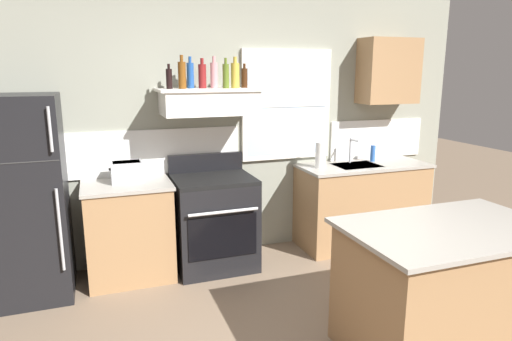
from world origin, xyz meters
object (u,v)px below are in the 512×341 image
object	(u,v)px
stove_range	(214,221)
kitchen_island	(446,290)
paper_towel_roll	(321,155)
bottle_brown_stout	(244,78)
bottle_rose_pink	(214,75)
dish_soap_bottle	(373,153)
bottle_amber_wine	(182,75)
bottle_red_label_wine	(202,76)
bottle_champagne_gold_foil	(235,75)
bottle_olive_oil_square	(226,76)
toaster	(127,172)
refrigerator	(22,199)
bottle_balsamic_dark	(169,78)
bottle_blue_liqueur	(190,75)

from	to	relation	value
stove_range	kitchen_island	xyz separation A→B (m)	(1.13, -1.88, -0.01)
paper_towel_roll	bottle_brown_stout	bearing A→B (deg)	175.24
bottle_rose_pink	dish_soap_bottle	distance (m)	2.02
bottle_amber_wine	stove_range	bearing A→B (deg)	-15.90
bottle_red_label_wine	dish_soap_bottle	size ratio (longest dim) A/B	1.53
bottle_champagne_gold_foil	kitchen_island	xyz separation A→B (m)	(0.88, -1.94, -1.41)
bottle_red_label_wine	dish_soap_bottle	distance (m)	2.11
bottle_red_label_wine	kitchen_island	distance (m)	2.73
bottle_olive_oil_square	paper_towel_roll	xyz separation A→B (m)	(1.02, -0.01, -0.82)
bottle_rose_pink	bottle_brown_stout	bearing A→B (deg)	4.25
paper_towel_roll	dish_soap_bottle	size ratio (longest dim) A/B	1.50
stove_range	bottle_champagne_gold_foil	distance (m)	1.42
toaster	bottle_champagne_gold_foil	size ratio (longest dim) A/B	1.03
stove_range	bottle_red_label_wine	bearing A→B (deg)	108.84
refrigerator	bottle_balsamic_dark	world-z (taller)	bottle_balsamic_dark
bottle_blue_liqueur	bottle_brown_stout	distance (m)	0.52
bottle_red_label_wine	bottle_rose_pink	size ratio (longest dim) A/B	0.94
stove_range	bottle_rose_pink	distance (m)	1.41
bottle_amber_wine	bottle_blue_liqueur	xyz separation A→B (m)	(0.09, 0.08, -0.00)
bottle_balsamic_dark	kitchen_island	size ratio (longest dim) A/B	0.16
bottle_balsamic_dark	bottle_rose_pink	xyz separation A→B (m)	(0.42, 0.00, 0.03)
bottle_amber_wine	bottle_brown_stout	bearing A→B (deg)	3.18
bottle_brown_stout	paper_towel_roll	xyz separation A→B (m)	(0.81, -0.07, -0.80)
dish_soap_bottle	bottle_brown_stout	bearing A→B (deg)	-178.78
toaster	bottle_red_label_wine	bearing A→B (deg)	4.47
refrigerator	paper_towel_roll	distance (m)	2.83
bottle_rose_pink	kitchen_island	xyz separation A→B (m)	(1.08, -1.97, -1.41)
bottle_blue_liqueur	bottle_olive_oil_square	world-z (taller)	bottle_blue_liqueur
bottle_rose_pink	dish_soap_bottle	xyz separation A→B (m)	(1.83, 0.06, -0.87)
bottle_champagne_gold_foil	dish_soap_bottle	size ratio (longest dim) A/B	1.61
bottle_brown_stout	bottle_blue_liqueur	bearing A→B (deg)	175.34
dish_soap_bottle	bottle_olive_oil_square	bearing A→B (deg)	-176.92
bottle_balsamic_dark	dish_soap_bottle	distance (m)	2.40
bottle_champagne_gold_foil	bottle_brown_stout	world-z (taller)	bottle_champagne_gold_foil
stove_range	bottle_balsamic_dark	distance (m)	1.42
bottle_blue_liqueur	kitchen_island	xyz separation A→B (m)	(1.29, -2.03, -1.41)
bottle_rose_pink	kitchen_island	world-z (taller)	bottle_rose_pink
bottle_balsamic_dark	bottle_red_label_wine	xyz separation A→B (m)	(0.32, 0.06, 0.02)
bottle_red_label_wine	bottle_champagne_gold_foil	bearing A→B (deg)	-15.62
stove_range	bottle_amber_wine	size ratio (longest dim) A/B	3.62
bottle_balsamic_dark	dish_soap_bottle	world-z (taller)	bottle_balsamic_dark
bottle_champagne_gold_foil	dish_soap_bottle	bearing A→B (deg)	2.91
toaster	bottle_olive_oil_square	world-z (taller)	bottle_olive_oil_square
refrigerator	bottle_blue_liqueur	bearing A→B (deg)	6.50
bottle_red_label_wine	bottle_brown_stout	distance (m)	0.41
stove_range	bottle_olive_oil_square	world-z (taller)	bottle_olive_oil_square
toaster	bottle_champagne_gold_foil	xyz separation A→B (m)	(1.03, -0.02, 0.86)
paper_towel_roll	bottle_balsamic_dark	bearing A→B (deg)	178.43
stove_range	bottle_brown_stout	size ratio (longest dim) A/B	4.77
bottle_amber_wine	refrigerator	bearing A→B (deg)	-176.15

